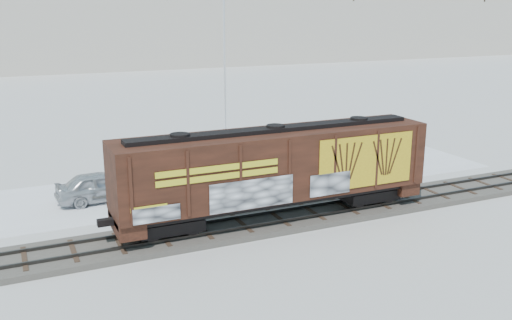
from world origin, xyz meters
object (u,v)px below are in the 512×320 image
hopper_railcar (275,167)px  car_dark (366,161)px  car_white (210,177)px  car_silver (101,186)px  flagpole (226,92)px

hopper_railcar → car_dark: size_ratio=3.58×
hopper_railcar → car_white: hopper_railcar is taller
hopper_railcar → car_silver: size_ratio=3.21×
hopper_railcar → car_white: (-0.99, 6.82, -2.24)m
flagpole → car_silver: (-9.75, -5.49, -4.04)m
car_white → car_dark: 10.78m
flagpole → hopper_railcar: bearing=-100.6°
flagpole → car_silver: size_ratio=2.60×
car_silver → car_dark: car_silver is taller
car_silver → hopper_railcar: bearing=-137.0°
car_silver → flagpole: bearing=-63.6°
car_dark → car_white: bearing=104.5°
car_dark → flagpole: bearing=66.9°
flagpole → car_white: bearing=-120.1°
flagpole → car_dark: flagpole is taller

